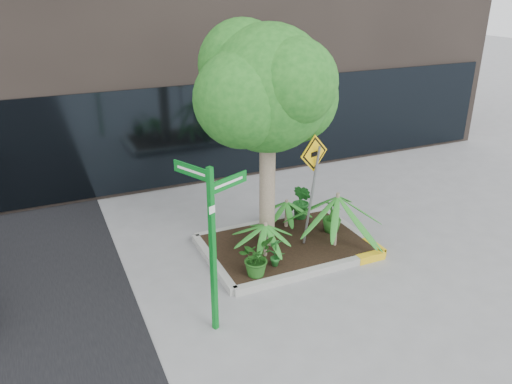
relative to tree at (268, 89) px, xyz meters
name	(u,v)px	position (x,y,z in m)	size (l,w,h in m)	color
ground	(284,258)	(0.17, -0.49, -3.29)	(80.00, 80.00, 0.00)	gray
planter	(288,245)	(0.40, -0.22, -3.19)	(3.35, 2.36, 0.15)	#9E9E99
tree	(268,89)	(0.00, 0.00, 0.00)	(3.01, 2.67, 4.51)	tan
palm_front	(338,196)	(1.22, -0.68, -2.08)	(1.28, 1.28, 1.43)	tan
palm_left	(266,225)	(-0.25, -0.48, -2.49)	(0.79, 0.79, 0.88)	tan
palm_back	(287,202)	(0.70, 0.46, -2.56)	(0.71, 0.71, 0.79)	tan
shrub_a	(256,257)	(-0.70, -1.03, -2.79)	(0.64, 0.64, 0.71)	#1E5317
shrub_b	(332,216)	(1.47, -0.13, -2.78)	(0.40, 0.40, 0.72)	#23611D
shrub_c	(276,251)	(-0.24, -0.90, -2.84)	(0.31, 0.31, 0.60)	#1F6624
shrub_d	(302,202)	(1.19, 0.66, -2.72)	(0.47, 0.47, 0.85)	#18551C
street_sign_post	(212,232)	(-1.81, -1.92, -1.61)	(1.01, 0.75, 2.72)	#0A7820
cattle_sign	(313,173)	(0.72, -0.52, -1.56)	(0.69, 0.34, 2.33)	slate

